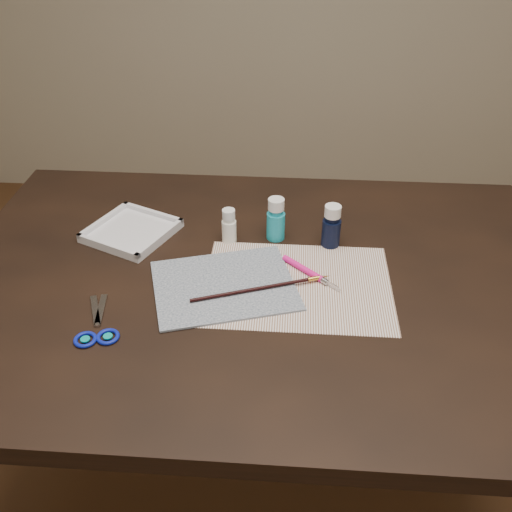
# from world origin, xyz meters

# --- Properties ---
(ground) EXTENTS (3.50, 3.50, 0.02)m
(ground) POSITION_xyz_m (0.00, 0.00, -0.01)
(ground) COLOR #422614
(ground) RESTS_ON ground
(table) EXTENTS (1.30, 0.90, 0.75)m
(table) POSITION_xyz_m (0.00, 0.00, 0.38)
(table) COLOR black
(table) RESTS_ON ground
(paper) EXTENTS (0.38, 0.29, 0.00)m
(paper) POSITION_xyz_m (0.09, -0.03, 0.75)
(paper) COLOR white
(paper) RESTS_ON table
(canvas) EXTENTS (0.33, 0.30, 0.00)m
(canvas) POSITION_xyz_m (-0.06, -0.04, 0.75)
(canvas) COLOR #132441
(canvas) RESTS_ON paper
(paint_bottle_white) EXTENTS (0.04, 0.04, 0.08)m
(paint_bottle_white) POSITION_xyz_m (-0.07, 0.13, 0.79)
(paint_bottle_white) COLOR white
(paint_bottle_white) RESTS_ON table
(paint_bottle_cyan) EXTENTS (0.04, 0.04, 0.10)m
(paint_bottle_cyan) POSITION_xyz_m (0.03, 0.15, 0.80)
(paint_bottle_cyan) COLOR #1C9EB4
(paint_bottle_cyan) RESTS_ON table
(paint_bottle_navy) EXTENTS (0.05, 0.05, 0.10)m
(paint_bottle_navy) POSITION_xyz_m (0.16, 0.13, 0.80)
(paint_bottle_navy) COLOR black
(paint_bottle_navy) RESTS_ON table
(paintbrush) EXTENTS (0.28, 0.11, 0.01)m
(paintbrush) POSITION_xyz_m (0.02, -0.05, 0.76)
(paintbrush) COLOR black
(paintbrush) RESTS_ON canvas
(craft_knife) EXTENTS (0.13, 0.12, 0.01)m
(craft_knife) POSITION_xyz_m (0.12, 0.00, 0.76)
(craft_knife) COLOR #F51A91
(craft_knife) RESTS_ON paper
(scissors) EXTENTS (0.14, 0.18, 0.01)m
(scissors) POSITION_xyz_m (-0.29, -0.17, 0.75)
(scissors) COLOR silver
(scissors) RESTS_ON table
(palette_tray) EXTENTS (0.23, 0.23, 0.02)m
(palette_tray) POSITION_xyz_m (-0.30, 0.14, 0.76)
(palette_tray) COLOR silver
(palette_tray) RESTS_ON table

